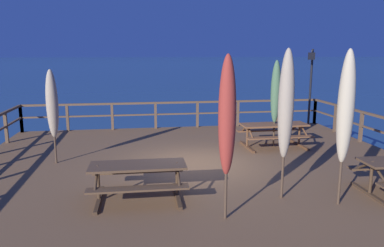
# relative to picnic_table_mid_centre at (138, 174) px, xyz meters

# --- Properties ---
(ground_plane) EXTENTS (600.00, 600.00, 0.00)m
(ground_plane) POSITION_rel_picnic_table_mid_centre_xyz_m (1.60, 2.26, -1.41)
(ground_plane) COLOR navy
(wooden_deck) EXTENTS (12.42, 10.40, 0.85)m
(wooden_deck) POSITION_rel_picnic_table_mid_centre_xyz_m (1.60, 2.26, -0.99)
(wooden_deck) COLOR brown
(wooden_deck) RESTS_ON ground
(railing_waterside_far) EXTENTS (12.22, 0.10, 1.09)m
(railing_waterside_far) POSITION_rel_picnic_table_mid_centre_xyz_m (1.60, 7.31, 0.18)
(railing_waterside_far) COLOR brown
(railing_waterside_far) RESTS_ON wooden_deck
(picnic_table_mid_centre) EXTENTS (2.02, 1.42, 0.78)m
(picnic_table_mid_centre) POSITION_rel_picnic_table_mid_centre_xyz_m (0.00, 0.00, 0.00)
(picnic_table_mid_centre) COLOR brown
(picnic_table_mid_centre) RESTS_ON wooden_deck
(picnic_table_front_right) EXTENTS (2.19, 1.44, 0.78)m
(picnic_table_front_right) POSITION_rel_picnic_table_mid_centre_xyz_m (4.44, 3.78, 0.00)
(picnic_table_front_right) COLOR brown
(picnic_table_front_right) RESTS_ON wooden_deck
(patio_umbrella_tall_back_right) EXTENTS (0.32, 0.32, 2.63)m
(patio_umbrella_tall_back_right) POSITION_rel_picnic_table_mid_centre_xyz_m (-2.28, 2.94, 1.11)
(patio_umbrella_tall_back_right) COLOR #4C3828
(patio_umbrella_tall_back_right) RESTS_ON wooden_deck
(patio_umbrella_tall_mid_left) EXTENTS (0.32, 0.32, 2.83)m
(patio_umbrella_tall_mid_left) POSITION_rel_picnic_table_mid_centre_xyz_m (4.45, 3.80, 1.24)
(patio_umbrella_tall_mid_left) COLOR #4C3828
(patio_umbrella_tall_mid_left) RESTS_ON wooden_deck
(patio_umbrella_tall_front) EXTENTS (0.32, 0.32, 3.16)m
(patio_umbrella_tall_front) POSITION_rel_picnic_table_mid_centre_xyz_m (3.03, -0.39, 1.45)
(patio_umbrella_tall_front) COLOR #4C3828
(patio_umbrella_tall_front) RESTS_ON wooden_deck
(patio_umbrella_tall_mid_right) EXTENTS (0.32, 0.32, 3.05)m
(patio_umbrella_tall_mid_right) POSITION_rel_picnic_table_mid_centre_xyz_m (1.60, -1.18, 1.38)
(patio_umbrella_tall_mid_right) COLOR #4C3828
(patio_umbrella_tall_mid_right) RESTS_ON wooden_deck
(patio_umbrella_short_front) EXTENTS (0.32, 0.32, 3.14)m
(patio_umbrella_short_front) POSITION_rel_picnic_table_mid_centre_xyz_m (4.06, -0.88, 1.44)
(patio_umbrella_short_front) COLOR #4C3828
(patio_umbrella_short_front) RESTS_ON wooden_deck
(lamp_post_hooked) EXTENTS (0.42, 0.62, 3.20)m
(lamp_post_hooked) POSITION_rel_picnic_table_mid_centre_xyz_m (7.02, 6.59, 1.55)
(lamp_post_hooked) COLOR black
(lamp_post_hooked) RESTS_ON wooden_deck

